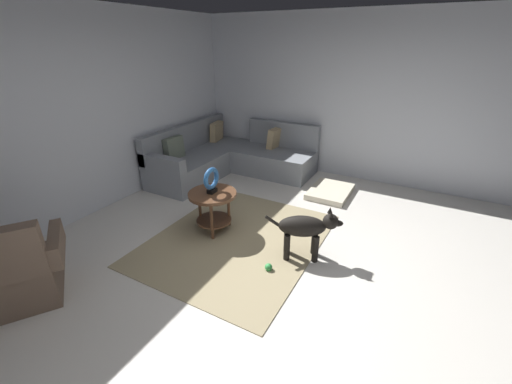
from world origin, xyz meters
The scene contains 11 objects.
ground_plane centered at (0.00, 0.00, -0.05)m, with size 6.00×6.00×0.10m, color silver.
wall_back centered at (0.00, 2.94, 1.35)m, with size 6.00×0.12×2.70m, color silver.
wall_right centered at (2.94, 0.00, 1.35)m, with size 0.12×6.00×2.70m, color silver.
area_rug centered at (0.15, 0.70, 0.01)m, with size 2.30×1.90×0.01m, color tan.
sectional_couch centered at (1.99, 2.01, 0.29)m, with size 2.20×2.25×0.88m.
armchair centered at (-1.69, 1.90, 0.32)m, with size 1.00×0.94×0.88m.
side_table centered at (0.20, 1.08, 0.42)m, with size 0.60×0.60×0.54m.
torus_sculpture centered at (0.20, 1.08, 0.71)m, with size 0.28×0.08×0.33m.
dog_bed_mat centered at (1.98, 0.08, 0.04)m, with size 0.80×0.60×0.09m, color beige.
dog centered at (0.21, -0.15, 0.38)m, with size 0.42×0.79×0.63m.
dog_toy_ball centered at (-0.20, 0.09, 0.04)m, with size 0.08×0.08×0.08m, color green.
Camera 1 is at (-2.70, -1.13, 2.23)m, focal length 22.62 mm.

